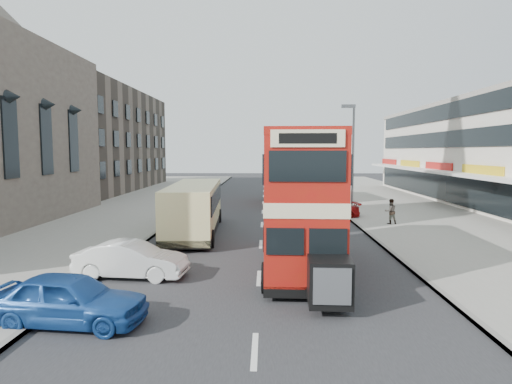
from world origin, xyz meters
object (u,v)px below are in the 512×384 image
(car_left_near, at_px, (69,299))
(car_right_b, at_px, (322,207))
(bus_second, at_px, (291,175))
(pedestrian_far, at_px, (345,187))
(street_lamp, at_px, (352,151))
(car_left_front, at_px, (131,260))
(cyclist, at_px, (323,200))
(bus_main, at_px, (301,200))
(car_right_a, at_px, (330,211))
(pedestrian_near, at_px, (391,211))
(coach, at_px, (194,207))

(car_left_near, relative_size, car_right_b, 1.07)
(bus_second, xyz_separation_m, pedestrian_far, (5.80, 4.25, -1.49))
(car_left_near, height_order, car_right_b, car_left_near)
(car_left_near, bearing_deg, street_lamp, -23.80)
(car_left_front, bearing_deg, cyclist, -21.74)
(bus_main, height_order, car_left_near, bus_main)
(street_lamp, distance_m, bus_second, 9.40)
(car_right_a, height_order, pedestrian_far, pedestrian_far)
(street_lamp, height_order, bus_second, street_lamp)
(street_lamp, relative_size, pedestrian_near, 5.01)
(bus_second, bearing_deg, car_right_a, 98.76)
(bus_main, relative_size, pedestrian_near, 6.05)
(car_right_a, relative_size, cyclist, 1.77)
(car_left_front, xyz_separation_m, car_right_a, (9.62, 14.53, -0.10))
(coach, relative_size, pedestrian_near, 6.30)
(car_left_front, distance_m, pedestrian_near, 17.44)
(coach, bearing_deg, car_left_front, -99.36)
(coach, relative_size, car_left_near, 2.39)
(street_lamp, xyz_separation_m, car_left_front, (-11.35, -16.00, -4.10))
(car_left_near, relative_size, car_right_a, 1.05)
(car_left_near, height_order, car_right_a, car_left_near)
(car_right_b, relative_size, cyclist, 1.73)
(bus_main, xyz_separation_m, bus_second, (0.89, 22.90, -0.22))
(street_lamp, distance_m, bus_main, 15.57)
(bus_main, height_order, cyclist, bus_main)
(street_lamp, bearing_deg, bus_second, 115.69)
(car_right_b, bearing_deg, pedestrian_near, 32.31)
(coach, relative_size, pedestrian_far, 5.28)
(car_right_b, bearing_deg, street_lamp, 61.53)
(car_left_front, xyz_separation_m, car_right_b, (9.37, 17.00, -0.14))
(cyclist, bearing_deg, car_right_b, -92.84)
(pedestrian_near, bearing_deg, car_left_front, 31.01)
(car_left_near, relative_size, cyclist, 1.85)
(bus_main, bearing_deg, pedestrian_near, -120.36)
(car_right_b, bearing_deg, bus_main, -12.09)
(car_right_a, xyz_separation_m, cyclist, (0.00, 3.96, 0.27))
(car_left_front, bearing_deg, car_right_a, -27.75)
(coach, distance_m, car_left_near, 13.52)
(car_left_front, height_order, pedestrian_far, pedestrian_far)
(car_left_near, distance_m, pedestrian_near, 20.93)
(car_right_a, bearing_deg, car_right_b, 178.28)
(bus_main, xyz_separation_m, pedestrian_far, (6.69, 27.15, -1.70))
(pedestrian_near, height_order, cyclist, cyclist)
(bus_main, height_order, car_right_a, bus_main)
(car_left_front, bearing_deg, car_left_near, -178.27)
(bus_main, bearing_deg, coach, -51.70)
(cyclist, bearing_deg, pedestrian_near, -57.04)
(coach, relative_size, car_right_b, 2.56)
(pedestrian_far, height_order, cyclist, cyclist)
(car_right_b, height_order, pedestrian_far, pedestrian_far)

